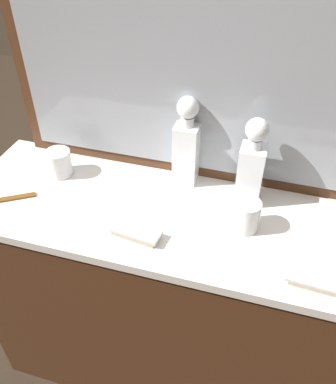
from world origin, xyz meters
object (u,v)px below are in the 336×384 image
(crystal_tumbler_front, at_px, (246,216))
(silver_brush_far_left, at_px, (319,282))
(crystal_decanter_front, at_px, (251,169))
(crystal_decanter_far_right, at_px, (186,149))
(crystal_tumbler_rear, at_px, (59,164))
(tortoiseshell_comb, at_px, (18,197))
(silver_brush_rear, at_px, (135,233))

(crystal_tumbler_front, bearing_deg, silver_brush_far_left, -37.23)
(crystal_decanter_front, height_order, silver_brush_far_left, crystal_decanter_front)
(crystal_decanter_far_right, xyz_separation_m, crystal_decanter_front, (0.21, -0.04, -0.01))
(crystal_tumbler_rear, xyz_separation_m, tortoiseshell_comb, (-0.07, -0.16, -0.04))
(silver_brush_rear, bearing_deg, crystal_tumbler_rear, 148.97)
(crystal_tumbler_rear, bearing_deg, crystal_decanter_front, 4.21)
(crystal_decanter_far_right, distance_m, crystal_decanter_front, 0.22)
(crystal_tumbler_rear, relative_size, tortoiseshell_comb, 0.86)
(crystal_tumbler_front, height_order, silver_brush_far_left, crystal_tumbler_front)
(crystal_decanter_far_right, bearing_deg, tortoiseshell_comb, -153.17)
(silver_brush_far_left, bearing_deg, crystal_decanter_far_right, 142.50)
(crystal_decanter_far_right, height_order, tortoiseshell_comb, crystal_decanter_far_right)
(crystal_decanter_far_right, height_order, crystal_decanter_front, crystal_decanter_far_right)
(crystal_tumbler_rear, distance_m, silver_brush_rear, 0.41)
(crystal_tumbler_rear, relative_size, silver_brush_rear, 0.59)
(crystal_decanter_far_right, distance_m, silver_brush_rear, 0.33)
(crystal_decanter_front, bearing_deg, crystal_tumbler_front, -84.74)
(crystal_decanter_far_right, relative_size, silver_brush_rear, 1.96)
(crystal_decanter_far_right, distance_m, crystal_tumbler_front, 0.29)
(crystal_tumbler_rear, xyz_separation_m, crystal_tumbler_front, (0.64, -0.08, 0.00))
(crystal_decanter_front, xyz_separation_m, crystal_tumbler_front, (0.01, -0.13, -0.07))
(crystal_decanter_front, bearing_deg, silver_brush_rear, -137.81)
(tortoiseshell_comb, bearing_deg, crystal_decanter_front, 16.14)
(crystal_decanter_far_right, relative_size, crystal_tumbler_front, 3.20)
(crystal_decanter_far_right, xyz_separation_m, tortoiseshell_comb, (-0.49, -0.25, -0.12))
(crystal_decanter_front, height_order, crystal_tumbler_front, crystal_decanter_front)
(crystal_tumbler_front, xyz_separation_m, tortoiseshell_comb, (-0.71, -0.07, -0.04))
(crystal_decanter_far_right, relative_size, tortoiseshell_comb, 2.88)
(crystal_decanter_front, xyz_separation_m, silver_brush_rear, (-0.28, -0.26, -0.10))
(crystal_tumbler_front, bearing_deg, crystal_decanter_front, 95.26)
(crystal_decanter_front, distance_m, tortoiseshell_comb, 0.74)
(silver_brush_far_left, relative_size, tortoiseshell_comb, 1.59)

